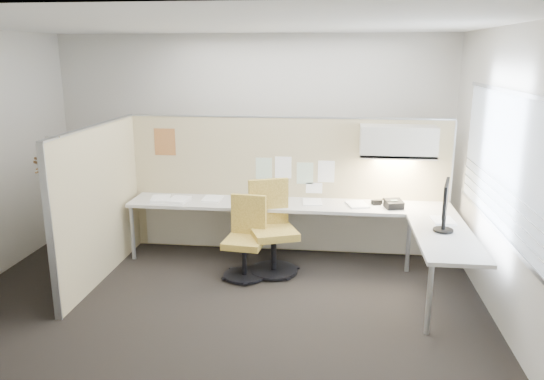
# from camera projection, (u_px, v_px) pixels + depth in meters

# --- Properties ---
(floor) EXTENTS (5.50, 4.50, 0.01)m
(floor) POSITION_uv_depth(u_px,v_px,m) (221.00, 301.00, 5.62)
(floor) COLOR black
(floor) RESTS_ON ground
(ceiling) EXTENTS (5.50, 4.50, 0.01)m
(ceiling) POSITION_uv_depth(u_px,v_px,m) (214.00, 24.00, 4.91)
(ceiling) COLOR white
(ceiling) RESTS_ON wall_back
(wall_back) EXTENTS (5.50, 0.02, 2.80)m
(wall_back) POSITION_uv_depth(u_px,v_px,m) (253.00, 137.00, 7.43)
(wall_back) COLOR beige
(wall_back) RESTS_ON ground
(wall_front) EXTENTS (5.50, 0.02, 2.80)m
(wall_front) POSITION_uv_depth(u_px,v_px,m) (135.00, 254.00, 3.10)
(wall_front) COLOR beige
(wall_front) RESTS_ON ground
(wall_right) EXTENTS (0.02, 4.50, 2.80)m
(wall_right) POSITION_uv_depth(u_px,v_px,m) (506.00, 179.00, 4.95)
(wall_right) COLOR beige
(wall_right) RESTS_ON ground
(window_pane) EXTENTS (0.01, 2.80, 1.30)m
(window_pane) POSITION_uv_depth(u_px,v_px,m) (505.00, 163.00, 4.92)
(window_pane) COLOR #A0ABBA
(window_pane) RESTS_ON wall_right
(partition_back) EXTENTS (4.10, 0.06, 1.75)m
(partition_back) POSITION_uv_depth(u_px,v_px,m) (287.00, 185.00, 6.87)
(partition_back) COLOR tan
(partition_back) RESTS_ON floor
(partition_left) EXTENTS (0.06, 2.20, 1.75)m
(partition_left) POSITION_uv_depth(u_px,v_px,m) (100.00, 203.00, 6.05)
(partition_left) COLOR tan
(partition_left) RESTS_ON floor
(desk) EXTENTS (4.00, 2.07, 0.73)m
(desk) POSITION_uv_depth(u_px,v_px,m) (315.00, 217.00, 6.44)
(desk) COLOR beige
(desk) RESTS_ON floor
(overhead_bin) EXTENTS (0.90, 0.36, 0.38)m
(overhead_bin) POSITION_uv_depth(u_px,v_px,m) (398.00, 142.00, 6.36)
(overhead_bin) COLOR beige
(overhead_bin) RESTS_ON partition_back
(task_light_strip) EXTENTS (0.60, 0.06, 0.02)m
(task_light_strip) POSITION_uv_depth(u_px,v_px,m) (397.00, 159.00, 6.41)
(task_light_strip) COLOR #FFEABF
(task_light_strip) RESTS_ON overhead_bin
(pinned_papers) EXTENTS (1.01, 0.00, 0.47)m
(pinned_papers) POSITION_uv_depth(u_px,v_px,m) (293.00, 174.00, 6.79)
(pinned_papers) COLOR #8CBF8C
(pinned_papers) RESTS_ON partition_back
(poster) EXTENTS (0.28, 0.00, 0.35)m
(poster) POSITION_uv_depth(u_px,v_px,m) (165.00, 142.00, 6.89)
(poster) COLOR orange
(poster) RESTS_ON partition_back
(chair_left) EXTENTS (0.49, 0.50, 0.93)m
(chair_left) POSITION_uv_depth(u_px,v_px,m) (246.00, 240.00, 6.14)
(chair_left) COLOR black
(chair_left) RESTS_ON floor
(chair_right) EXTENTS (0.65, 0.67, 1.08)m
(chair_right) POSITION_uv_depth(u_px,v_px,m) (272.00, 231.00, 6.27)
(chair_right) COLOR black
(chair_right) RESTS_ON floor
(monitor) EXTENTS (0.21, 0.49, 0.53)m
(monitor) POSITION_uv_depth(u_px,v_px,m) (445.00, 203.00, 5.47)
(monitor) COLOR black
(monitor) RESTS_ON desk
(phone) EXTENTS (0.25, 0.24, 0.12)m
(phone) POSITION_uv_depth(u_px,v_px,m) (393.00, 204.00, 6.36)
(phone) COLOR black
(phone) RESTS_ON desk
(stapler) EXTENTS (0.15, 0.07, 0.05)m
(stapler) POSITION_uv_depth(u_px,v_px,m) (377.00, 202.00, 6.55)
(stapler) COLOR black
(stapler) RESTS_ON desk
(tape_dispenser) EXTENTS (0.11, 0.08, 0.06)m
(tape_dispenser) POSITION_uv_depth(u_px,v_px,m) (377.00, 203.00, 6.51)
(tape_dispenser) COLOR black
(tape_dispenser) RESTS_ON desk
(coat_hook) EXTENTS (0.18, 0.45, 1.34)m
(coat_hook) POSITION_uv_depth(u_px,v_px,m) (48.00, 174.00, 5.08)
(coat_hook) COLOR silver
(coat_hook) RESTS_ON partition_left
(paper_stack_0) EXTENTS (0.28, 0.34, 0.04)m
(paper_stack_0) POSITION_uv_depth(u_px,v_px,m) (161.00, 199.00, 6.71)
(paper_stack_0) COLOR white
(paper_stack_0) RESTS_ON desk
(paper_stack_1) EXTENTS (0.23, 0.30, 0.02)m
(paper_stack_1) POSITION_uv_depth(u_px,v_px,m) (212.00, 199.00, 6.74)
(paper_stack_1) COLOR white
(paper_stack_1) RESTS_ON desk
(paper_stack_2) EXTENTS (0.24, 0.30, 0.05)m
(paper_stack_2) POSITION_uv_depth(u_px,v_px,m) (267.00, 202.00, 6.53)
(paper_stack_2) COLOR white
(paper_stack_2) RESTS_ON desk
(paper_stack_3) EXTENTS (0.25, 0.32, 0.02)m
(paper_stack_3) POSITION_uv_depth(u_px,v_px,m) (312.00, 202.00, 6.61)
(paper_stack_3) COLOR white
(paper_stack_3) RESTS_ON desk
(paper_stack_4) EXTENTS (0.30, 0.35, 0.02)m
(paper_stack_4) POSITION_uv_depth(u_px,v_px,m) (357.00, 205.00, 6.49)
(paper_stack_4) COLOR white
(paper_stack_4) RESTS_ON desk
(paper_stack_5) EXTENTS (0.25, 0.32, 0.02)m
(paper_stack_5) POSITION_uv_depth(u_px,v_px,m) (443.00, 221.00, 5.87)
(paper_stack_5) COLOR white
(paper_stack_5) RESTS_ON desk
(paper_stack_6) EXTENTS (0.27, 0.33, 0.03)m
(paper_stack_6) POSITION_uv_depth(u_px,v_px,m) (179.00, 200.00, 6.67)
(paper_stack_6) COLOR white
(paper_stack_6) RESTS_ON desk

